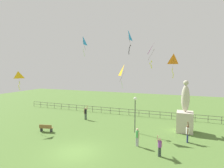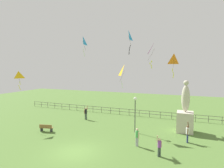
{
  "view_description": "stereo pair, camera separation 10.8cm",
  "coord_description": "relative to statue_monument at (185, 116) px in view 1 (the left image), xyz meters",
  "views": [
    {
      "loc": [
        8.49,
        -13.32,
        7.14
      ],
      "look_at": [
        1.21,
        5.51,
        5.49
      ],
      "focal_mm": 29.9,
      "sensor_mm": 36.0,
      "label": 1
    },
    {
      "loc": [
        8.59,
        -13.28,
        7.14
      ],
      "look_at": [
        1.21,
        5.51,
        5.49
      ],
      "focal_mm": 29.9,
      "sensor_mm": 36.0,
      "label": 2
    }
  ],
  "objects": [
    {
      "name": "waterfront_railing",
      "position": [
        -8.98,
        5.06,
        -1.2
      ],
      "size": [
        36.04,
        0.06,
        0.95
      ],
      "color": "#4C4742",
      "rests_on": "ground_plane"
    },
    {
      "name": "kite_3",
      "position": [
        -7.56,
        2.85,
        9.78
      ],
      "size": [
        0.7,
        1.03,
        3.32
      ],
      "color": "#198CD1"
    },
    {
      "name": "person_1",
      "position": [
        0.26,
        -3.2,
        -0.83
      ],
      "size": [
        0.31,
        0.52,
        1.99
      ],
      "color": "navy",
      "rests_on": "ground_plane"
    },
    {
      "name": "kite_0",
      "position": [
        -10.58,
        -4.29,
        8.28
      ],
      "size": [
        0.55,
        0.99,
        2.22
      ],
      "color": "#198CD1"
    },
    {
      "name": "person_3",
      "position": [
        -4.08,
        -5.85,
        -0.86
      ],
      "size": [
        0.44,
        0.33,
        1.7
      ],
      "color": "#99999E",
      "rests_on": "ground_plane"
    },
    {
      "name": "kite_4",
      "position": [
        -19.27,
        -5.05,
        4.47
      ],
      "size": [
        0.68,
        1.0,
        2.31
      ],
      "color": "yellow"
    },
    {
      "name": "kite_1",
      "position": [
        -1.58,
        3.79,
        6.52
      ],
      "size": [
        1.15,
        0.75,
        3.26
      ],
      "color": "orange"
    },
    {
      "name": "lamppost",
      "position": [
        -5.21,
        -2.27,
        1.13
      ],
      "size": [
        0.36,
        0.36,
        4.02
      ],
      "color": "#38383D",
      "rests_on": "ground_plane"
    },
    {
      "name": "person_2",
      "position": [
        -1.91,
        -7.16,
        -0.93
      ],
      "size": [
        0.44,
        0.34,
        1.8
      ],
      "color": "#3F4C47",
      "rests_on": "ground_plane"
    },
    {
      "name": "statue_monument",
      "position": [
        0.0,
        0.0,
        0.0
      ],
      "size": [
        1.76,
        1.76,
        5.88
      ],
      "color": "beige",
      "rests_on": "ground_plane"
    },
    {
      "name": "person_0",
      "position": [
        -12.99,
        0.43,
        -0.83
      ],
      "size": [
        0.53,
        0.36,
        2.0
      ],
      "color": "#3F4C47",
      "rests_on": "ground_plane"
    },
    {
      "name": "kite_5",
      "position": [
        -6.59,
        -1.94,
        5.03
      ],
      "size": [
        0.94,
        0.94,
        2.7
      ],
      "color": "yellow"
    },
    {
      "name": "ground_plane",
      "position": [
        -8.72,
        -8.94,
        -1.83
      ],
      "size": [
        80.0,
        80.0,
        0.0
      ],
      "primitive_type": "plane",
      "color": "#517533"
    },
    {
      "name": "kite_2",
      "position": [
        -3.35,
        -1.19,
        7.47
      ],
      "size": [
        1.22,
        1.2,
        2.87
      ],
      "color": "#B22DB2"
    },
    {
      "name": "park_bench",
      "position": [
        -14.68,
        -5.69,
        -1.37
      ],
      "size": [
        1.55,
        0.71,
        0.85
      ],
      "color": "olive",
      "rests_on": "ground_plane"
    }
  ]
}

